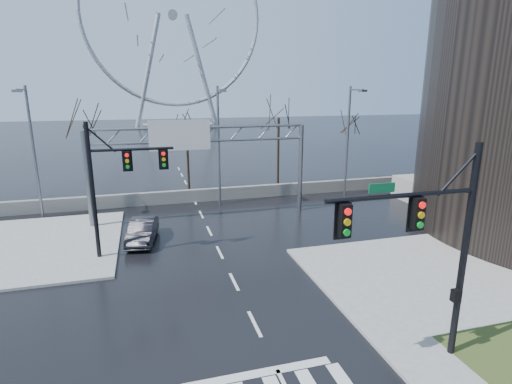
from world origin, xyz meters
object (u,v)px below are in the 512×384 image
object	(u,v)px
signal_mast_far	(113,178)
ferris_wheel	(173,23)
signal_mast_near	(434,237)
sign_gantry	(196,152)
car	(142,231)

from	to	relation	value
signal_mast_far	ferris_wheel	world-z (taller)	ferris_wheel
signal_mast_near	ferris_wheel	xyz separation A→B (m)	(-0.14, 99.04, 21.26)
signal_mast_near	sign_gantry	bearing A→B (deg)	106.19
sign_gantry	ferris_wheel	size ratio (longest dim) A/B	0.32
signal_mast_near	signal_mast_far	world-z (taller)	same
sign_gantry	ferris_wheel	world-z (taller)	ferris_wheel
ferris_wheel	signal_mast_near	bearing A→B (deg)	-89.92
ferris_wheel	sign_gantry	bearing A→B (deg)	-93.84
sign_gantry	ferris_wheel	bearing A→B (deg)	86.16
signal_mast_far	car	distance (m)	4.87
ferris_wheel	signal_mast_far	bearing A→B (deg)	-97.20
signal_mast_far	sign_gantry	world-z (taller)	signal_mast_far
sign_gantry	car	distance (m)	7.14
signal_mast_near	car	distance (m)	18.51
signal_mast_far	ferris_wheel	distance (m)	89.30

